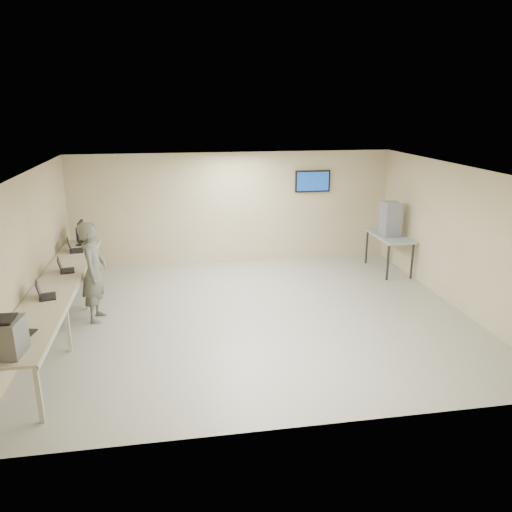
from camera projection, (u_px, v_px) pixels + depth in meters
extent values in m
cube|color=beige|center=(258.00, 316.00, 9.63)|extent=(8.00, 7.00, 0.01)
cube|color=white|center=(258.00, 170.00, 8.81)|extent=(8.00, 7.00, 0.01)
cube|color=beige|center=(234.00, 209.00, 12.52)|extent=(8.00, 0.01, 2.80)
cube|color=beige|center=(308.00, 326.00, 5.92)|extent=(8.00, 0.01, 2.80)
cube|color=beige|center=(29.00, 257.00, 8.58)|extent=(0.01, 7.00, 2.80)
cube|color=beige|center=(457.00, 237.00, 9.86)|extent=(0.01, 7.00, 2.80)
cube|color=#2A2A2A|center=(312.00, 181.00, 12.63)|extent=(0.15, 0.04, 0.15)
cube|color=black|center=(313.00, 181.00, 12.59)|extent=(0.90, 0.06, 0.55)
cube|color=navy|center=(313.00, 181.00, 12.56)|extent=(0.82, 0.01, 0.47)
cube|color=tan|center=(57.00, 284.00, 8.80)|extent=(0.75, 6.00, 0.04)
cube|color=#B9B7AA|center=(79.00, 284.00, 8.86)|extent=(0.02, 6.00, 0.06)
cube|color=#B9B7AA|center=(39.00, 393.00, 6.29)|extent=(0.06, 0.06, 0.86)
cube|color=#B9B7AA|center=(29.00, 330.00, 8.03)|extent=(0.06, 0.06, 0.86)
cube|color=#B9B7AA|center=(68.00, 327.00, 8.13)|extent=(0.06, 0.06, 0.86)
cube|color=#B9B7AA|center=(53.00, 291.00, 9.73)|extent=(0.06, 0.06, 0.86)
cube|color=#B9B7AA|center=(85.00, 289.00, 9.82)|extent=(0.06, 0.06, 0.86)
cube|color=#B9B7AA|center=(71.00, 261.00, 11.57)|extent=(0.06, 0.06, 0.86)
cube|color=#B9B7AA|center=(98.00, 260.00, 11.66)|extent=(0.06, 0.06, 0.86)
cube|color=slate|center=(6.00, 337.00, 6.22)|extent=(0.44, 0.49, 0.47)
cube|color=black|center=(3.00, 319.00, 6.15)|extent=(0.26, 0.36, 0.02)
cube|color=black|center=(24.00, 334.00, 6.81)|extent=(0.30, 0.36, 0.02)
cube|color=black|center=(14.00, 326.00, 6.75)|extent=(0.13, 0.31, 0.23)
cube|color=black|center=(15.00, 326.00, 6.76)|extent=(0.10, 0.27, 0.19)
cube|color=black|center=(48.00, 297.00, 8.12)|extent=(0.33, 0.40, 0.02)
cube|color=black|center=(38.00, 289.00, 8.06)|extent=(0.14, 0.34, 0.25)
cube|color=black|center=(39.00, 289.00, 8.07)|extent=(0.11, 0.30, 0.21)
cube|color=black|center=(67.00, 271.00, 9.39)|extent=(0.31, 0.39, 0.02)
cube|color=black|center=(60.00, 264.00, 9.33)|extent=(0.12, 0.33, 0.25)
cube|color=black|center=(60.00, 264.00, 9.33)|extent=(0.10, 0.29, 0.21)
cube|color=black|center=(76.00, 251.00, 10.67)|extent=(0.34, 0.42, 0.02)
cube|color=black|center=(69.00, 244.00, 10.61)|extent=(0.14, 0.36, 0.27)
cube|color=black|center=(70.00, 244.00, 10.61)|extent=(0.11, 0.32, 0.22)
cylinder|color=black|center=(80.00, 245.00, 11.12)|extent=(0.20, 0.20, 0.01)
cube|color=black|center=(80.00, 241.00, 11.10)|extent=(0.04, 0.03, 0.16)
cube|color=black|center=(79.00, 233.00, 11.04)|extent=(0.05, 0.44, 0.29)
cube|color=black|center=(80.00, 233.00, 11.05)|extent=(0.00, 0.40, 0.25)
cylinder|color=black|center=(82.00, 242.00, 11.38)|extent=(0.22, 0.22, 0.02)
cube|color=black|center=(82.00, 238.00, 11.35)|extent=(0.04, 0.03, 0.17)
cube|color=black|center=(81.00, 228.00, 11.29)|extent=(0.05, 0.49, 0.32)
cube|color=black|center=(82.00, 228.00, 11.29)|extent=(0.00, 0.44, 0.28)
imported|color=#5D5F57|center=(94.00, 272.00, 9.22)|extent=(0.52, 0.73, 1.89)
cube|color=#93A0A7|center=(390.00, 236.00, 11.99)|extent=(0.70, 1.49, 0.04)
cube|color=#2A2A2A|center=(388.00, 262.00, 11.46)|extent=(0.04, 0.04, 0.86)
cube|color=#2A2A2A|center=(367.00, 247.00, 12.68)|extent=(0.04, 0.04, 0.86)
cube|color=#2A2A2A|center=(412.00, 261.00, 11.56)|extent=(0.04, 0.04, 0.86)
cube|color=#2A2A2A|center=(389.00, 246.00, 12.77)|extent=(0.04, 0.04, 0.86)
cube|color=#8D94A7|center=(389.00, 231.00, 11.95)|extent=(0.38, 0.43, 0.20)
cube|color=#8D94A7|center=(390.00, 223.00, 11.89)|extent=(0.38, 0.43, 0.20)
cube|color=#8D94A7|center=(391.00, 215.00, 11.83)|extent=(0.38, 0.43, 0.20)
cube|color=#8D94A7|center=(391.00, 206.00, 11.77)|extent=(0.38, 0.43, 0.20)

